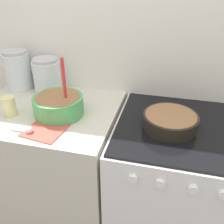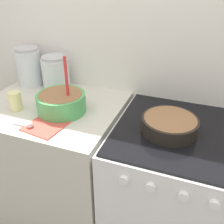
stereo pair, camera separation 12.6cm
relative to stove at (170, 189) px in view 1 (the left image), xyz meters
The scene contains 10 objects.
wall_back 0.90m from the stove, 133.82° to the left, with size 4.60×0.05×2.40m.
countertop_cabinet 0.74m from the stove, behind, with size 0.80×0.65×0.88m.
stove is the anchor object (origin of this frame).
mixing_bowl 0.81m from the stove, behind, with size 0.26×0.26×0.31m.
baking_pan 0.48m from the stove, 150.48° to the right, with size 0.27×0.27×0.07m.
storage_jar_left 1.18m from the stove, 167.79° to the left, with size 0.16×0.16×0.25m.
storage_jar_middle 1.00m from the stove, 164.94° to the left, with size 0.17×0.17×0.21m.
tin_can 1.01m from the stove, behind, with size 0.07×0.07×0.11m.
recipe_page 0.79m from the stove, 165.32° to the right, with size 0.21×0.28×0.01m.
measuring_spoon 0.88m from the stove, 161.22° to the right, with size 0.12×0.04×0.04m.
Camera 1 is at (0.26, -0.77, 1.56)m, focal length 40.00 mm.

